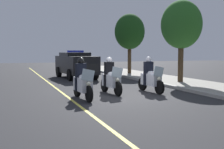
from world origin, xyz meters
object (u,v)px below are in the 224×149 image
Objects in this scene: tree_mid_block at (181,25)px; police_motorcycle_trailing at (151,78)px; police_motorcycle_lead_right at (111,79)px; cyclist_background at (90,64)px; tree_far_back at (130,32)px; police_motorcycle_lead_left at (83,82)px; police_suv at (76,64)px.

police_motorcycle_trailing is at bearing -52.53° from tree_mid_block.
cyclist_background is at bearing 168.25° from police_motorcycle_lead_right.
tree_far_back reaches higher than police_motorcycle_trailing.
police_motorcycle_trailing is at bearing 102.80° from police_motorcycle_lead_left.
police_motorcycle_lead_right is 1.22× the size of cyclist_background.
cyclist_background is 0.35× the size of tree_mid_block.
tree_mid_block reaches higher than cyclist_background.
police_motorcycle_lead_right is 0.43× the size of police_suv.
tree_far_back is at bearing 36.99° from cyclist_background.
tree_far_back reaches higher than cyclist_background.
police_motorcycle_trailing is at bearing -3.34° from cyclist_background.
police_motorcycle_trailing is 13.52m from cyclist_background.
police_motorcycle_trailing is 8.42m from police_suv.
police_motorcycle_lead_left is at bearing -58.25° from police_motorcycle_lead_right.
police_suv reaches higher than police_motorcycle_lead_left.
tree_far_back is (-10.05, 3.38, 2.95)m from police_motorcycle_trailing.
police_suv reaches higher than police_motorcycle_trailing.
police_motorcycle_lead_right is 13.60m from cyclist_background.
police_motorcycle_lead_left is at bearing -32.68° from tree_far_back.
tree_mid_block reaches higher than police_suv.
police_motorcycle_lead_left and police_motorcycle_lead_right have the same top height.
tree_far_back is at bearing 147.32° from police_motorcycle_lead_left.
police_suv is 5.86m from cyclist_background.
police_motorcycle_trailing is 5.35m from tree_mid_block.
tree_mid_block is 7.32m from tree_far_back.
police_motorcycle_lead_right is 1.00× the size of police_motorcycle_trailing.
cyclist_background is 0.35× the size of tree_far_back.
tree_far_back is (-9.87, 5.36, 2.95)m from police_motorcycle_lead_right.
police_motorcycle_trailing is 11.01m from tree_far_back.
cyclist_background is at bearing 154.22° from police_suv.
tree_mid_block reaches higher than police_motorcycle_lead_left.
police_suv is 6.04m from tree_far_back.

